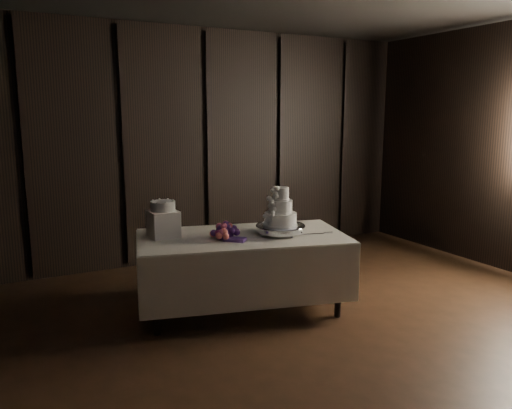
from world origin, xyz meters
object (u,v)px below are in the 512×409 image
Objects in this scene: wedding_cake at (279,211)px; cake_stand at (280,230)px; display_table at (242,269)px; small_cake at (163,206)px; bouquet at (224,232)px; box_pedestal at (163,224)px.

cake_stand is at bearing 17.91° from wedding_cake.
display_table is at bearing 159.00° from cake_stand.
small_cake is (-0.69, 0.30, 0.64)m from display_table.
small_cake is (-1.03, 0.44, 0.25)m from cake_stand.
display_table is 5.29× the size of bouquet.
small_cake is (-0.48, 0.35, 0.23)m from bouquet.
cake_stand is at bearing -6.75° from display_table.
box_pedestal is (-0.69, 0.30, 0.47)m from display_table.
wedding_cake is at bearing -24.15° from box_pedestal.
cake_stand is 1.30× the size of wedding_cake.
small_cake reaches higher than cake_stand.
small_cake reaches higher than display_table.
wedding_cake reaches higher than cake_stand.
display_table is at bearing -23.77° from small_cake.
display_table is at bearing -23.77° from box_pedestal.
small_cake is at bearing 157.15° from cake_stand.
bouquet is at bearing -35.80° from small_cake.
box_pedestal is (-1.03, 0.44, 0.08)m from cake_stand.
cake_stand reaches higher than display_table.
box_pedestal reaches higher than display_table.
bouquet is at bearing 156.87° from wedding_cake.
display_table is 5.87× the size of wedding_cake.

